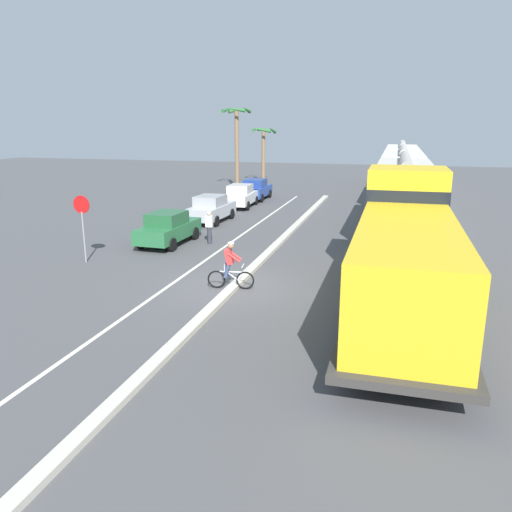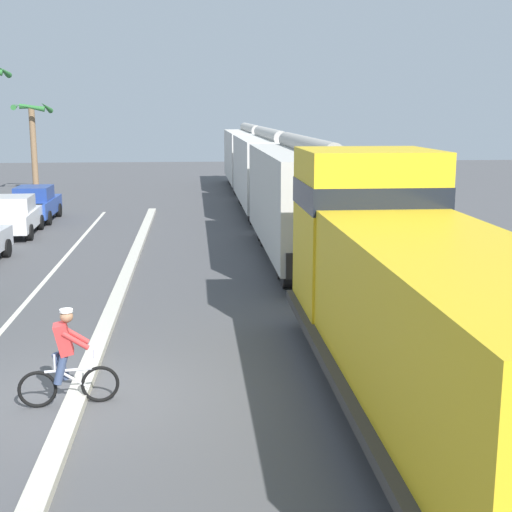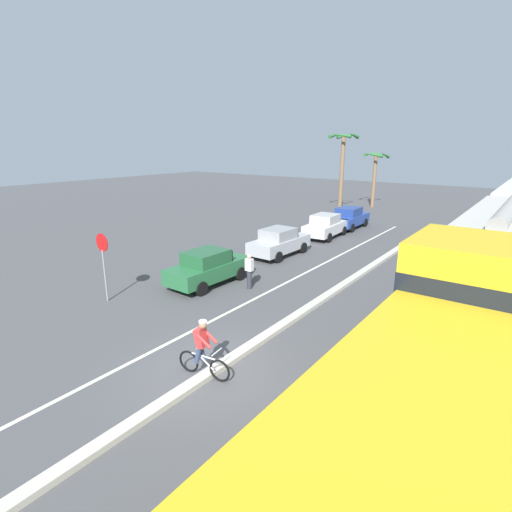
{
  "view_description": "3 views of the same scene",
  "coord_description": "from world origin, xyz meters",
  "px_view_note": "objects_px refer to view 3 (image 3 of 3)",
  "views": [
    {
      "loc": [
        5.36,
        -16.54,
        5.74
      ],
      "look_at": [
        0.54,
        0.78,
        1.0
      ],
      "focal_mm": 35.0,
      "sensor_mm": 36.0,
      "label": 1
    },
    {
      "loc": [
        2.09,
        -12.1,
        5.0
      ],
      "look_at": [
        3.34,
        2.08,
        2.09
      ],
      "focal_mm": 50.0,
      "sensor_mm": 36.0,
      "label": 2
    },
    {
      "loc": [
        6.94,
        -7.43,
        6.36
      ],
      "look_at": [
        -4.14,
        7.71,
        1.03
      ],
      "focal_mm": 28.0,
      "sensor_mm": 36.0,
      "label": 3
    }
  ],
  "objects_px": {
    "hopper_car_lead": "(504,251)",
    "palm_tree_far": "(343,158)",
    "locomotive": "(427,408)",
    "parked_car_silver": "(279,242)",
    "parked_car_green": "(208,267)",
    "parked_car_white": "(326,226)",
    "palm_tree_near": "(375,168)",
    "stop_sign": "(103,254)",
    "parked_car_blue": "(349,218)",
    "cyclist": "(203,350)",
    "pedestrian_by_cars": "(249,271)"
  },
  "relations": [
    {
      "from": "locomotive",
      "to": "palm_tree_far",
      "type": "bearing_deg",
      "value": 117.51
    },
    {
      "from": "palm_tree_far",
      "to": "palm_tree_near",
      "type": "bearing_deg",
      "value": 81.42
    },
    {
      "from": "parked_car_green",
      "to": "cyclist",
      "type": "distance_m",
      "value": 7.72
    },
    {
      "from": "cyclist",
      "to": "pedestrian_by_cars",
      "type": "relative_size",
      "value": 1.06
    },
    {
      "from": "hopper_car_lead",
      "to": "stop_sign",
      "type": "distance_m",
      "value": 16.45
    },
    {
      "from": "hopper_car_lead",
      "to": "parked_car_green",
      "type": "height_order",
      "value": "hopper_car_lead"
    },
    {
      "from": "parked_car_green",
      "to": "stop_sign",
      "type": "xyz_separation_m",
      "value": [
        -1.99,
        -4.03,
        1.21
      ]
    },
    {
      "from": "parked_car_green",
      "to": "parked_car_silver",
      "type": "distance_m",
      "value": 6.06
    },
    {
      "from": "locomotive",
      "to": "parked_car_silver",
      "type": "bearing_deg",
      "value": 132.17
    },
    {
      "from": "hopper_car_lead",
      "to": "pedestrian_by_cars",
      "type": "height_order",
      "value": "hopper_car_lead"
    },
    {
      "from": "locomotive",
      "to": "parked_car_blue",
      "type": "bearing_deg",
      "value": 116.61
    },
    {
      "from": "locomotive",
      "to": "cyclist",
      "type": "xyz_separation_m",
      "value": [
        -5.94,
        0.41,
        -0.98
      ]
    },
    {
      "from": "hopper_car_lead",
      "to": "parked_car_silver",
      "type": "bearing_deg",
      "value": 179.56
    },
    {
      "from": "hopper_car_lead",
      "to": "stop_sign",
      "type": "xyz_separation_m",
      "value": [
        -13.06,
        -10.01,
        -0.05
      ]
    },
    {
      "from": "locomotive",
      "to": "palm_tree_far",
      "type": "relative_size",
      "value": 1.59
    },
    {
      "from": "locomotive",
      "to": "parked_car_white",
      "type": "xyz_separation_m",
      "value": [
        -11.03,
        18.08,
        -0.98
      ]
    },
    {
      "from": "parked_car_silver",
      "to": "palm_tree_far",
      "type": "distance_m",
      "value": 15.97
    },
    {
      "from": "palm_tree_near",
      "to": "pedestrian_by_cars",
      "type": "relative_size",
      "value": 3.46
    },
    {
      "from": "pedestrian_by_cars",
      "to": "parked_car_white",
      "type": "bearing_deg",
      "value": 99.47
    },
    {
      "from": "parked_car_green",
      "to": "parked_car_silver",
      "type": "height_order",
      "value": "same"
    },
    {
      "from": "palm_tree_near",
      "to": "palm_tree_far",
      "type": "bearing_deg",
      "value": -98.58
    },
    {
      "from": "parked_car_blue",
      "to": "parked_car_green",
      "type": "bearing_deg",
      "value": -90.25
    },
    {
      "from": "stop_sign",
      "to": "pedestrian_by_cars",
      "type": "height_order",
      "value": "stop_sign"
    },
    {
      "from": "cyclist",
      "to": "stop_sign",
      "type": "relative_size",
      "value": 0.6
    },
    {
      "from": "stop_sign",
      "to": "cyclist",
      "type": "bearing_deg",
      "value": -13.74
    },
    {
      "from": "parked_car_silver",
      "to": "parked_car_green",
      "type": "bearing_deg",
      "value": -89.8
    },
    {
      "from": "parked_car_green",
      "to": "hopper_car_lead",
      "type": "bearing_deg",
      "value": 28.37
    },
    {
      "from": "locomotive",
      "to": "stop_sign",
      "type": "bearing_deg",
      "value": 170.66
    },
    {
      "from": "palm_tree_near",
      "to": "locomotive",
      "type": "bearing_deg",
      "value": -68.13
    },
    {
      "from": "cyclist",
      "to": "palm_tree_near",
      "type": "xyz_separation_m",
      "value": [
        -7.4,
        32.81,
        3.16
      ]
    },
    {
      "from": "hopper_car_lead",
      "to": "parked_car_blue",
      "type": "bearing_deg",
      "value": 138.31
    },
    {
      "from": "parked_car_white",
      "to": "cyclist",
      "type": "height_order",
      "value": "cyclist"
    },
    {
      "from": "hopper_car_lead",
      "to": "parked_car_silver",
      "type": "distance_m",
      "value": 11.16
    },
    {
      "from": "pedestrian_by_cars",
      "to": "locomotive",
      "type": "bearing_deg",
      "value": -36.62
    },
    {
      "from": "parked_car_white",
      "to": "palm_tree_near",
      "type": "xyz_separation_m",
      "value": [
        -2.3,
        15.13,
        3.16
      ]
    },
    {
      "from": "stop_sign",
      "to": "palm_tree_near",
      "type": "xyz_separation_m",
      "value": [
        -0.27,
        31.06,
        1.95
      ]
    },
    {
      "from": "locomotive",
      "to": "hopper_car_lead",
      "type": "height_order",
      "value": "locomotive"
    },
    {
      "from": "locomotive",
      "to": "parked_car_green",
      "type": "distance_m",
      "value": 12.71
    },
    {
      "from": "parked_car_blue",
      "to": "palm_tree_far",
      "type": "bearing_deg",
      "value": 121.02
    },
    {
      "from": "locomotive",
      "to": "hopper_car_lead",
      "type": "bearing_deg",
      "value": 90.0
    },
    {
      "from": "parked_car_blue",
      "to": "stop_sign",
      "type": "relative_size",
      "value": 1.46
    },
    {
      "from": "parked_car_blue",
      "to": "palm_tree_far",
      "type": "relative_size",
      "value": 0.57
    },
    {
      "from": "hopper_car_lead",
      "to": "palm_tree_far",
      "type": "height_order",
      "value": "palm_tree_far"
    },
    {
      "from": "parked_car_silver",
      "to": "palm_tree_near",
      "type": "relative_size",
      "value": 0.76
    },
    {
      "from": "parked_car_blue",
      "to": "cyclist",
      "type": "bearing_deg",
      "value": -76.77
    },
    {
      "from": "locomotive",
      "to": "pedestrian_by_cars",
      "type": "height_order",
      "value": "locomotive"
    },
    {
      "from": "parked_car_white",
      "to": "hopper_car_lead",
      "type": "bearing_deg",
      "value": -28.25
    },
    {
      "from": "parked_car_blue",
      "to": "palm_tree_far",
      "type": "distance_m",
      "value": 7.56
    },
    {
      "from": "hopper_car_lead",
      "to": "locomotive",
      "type": "bearing_deg",
      "value": -90.0
    },
    {
      "from": "parked_car_green",
      "to": "stop_sign",
      "type": "height_order",
      "value": "stop_sign"
    }
  ]
}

